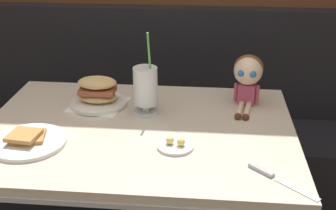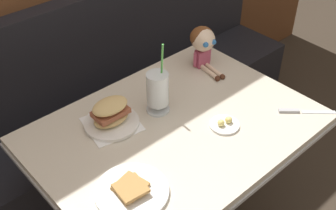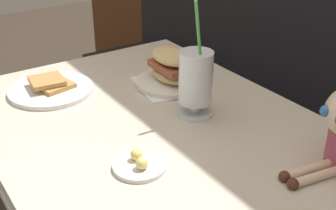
{
  "view_description": "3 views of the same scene",
  "coord_description": "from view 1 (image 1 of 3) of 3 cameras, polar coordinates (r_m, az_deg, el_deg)",
  "views": [
    {
      "loc": [
        0.24,
        -1.22,
        1.46
      ],
      "look_at": [
        0.11,
        0.14,
        0.85
      ],
      "focal_mm": 48.23,
      "sensor_mm": 36.0,
      "label": 1
    },
    {
      "loc": [
        -0.87,
        -0.74,
        1.85
      ],
      "look_at": [
        0.02,
        0.25,
        0.79
      ],
      "focal_mm": 45.28,
      "sensor_mm": 36.0,
      "label": 2
    },
    {
      "loc": [
        0.86,
        -0.35,
        1.32
      ],
      "look_at": [
        0.01,
        0.22,
        0.79
      ],
      "focal_mm": 47.7,
      "sensor_mm": 36.0,
      "label": 3
    }
  ],
  "objects": [
    {
      "name": "booth_bench",
      "position": [
        2.34,
        -1.18,
        -4.88
      ],
      "size": [
        2.6,
        0.48,
        1.0
      ],
      "color": "black",
      "rests_on": "ground"
    },
    {
      "name": "diner_table",
      "position": [
        1.69,
        -3.66,
        -8.77
      ],
      "size": [
        1.11,
        0.81,
        0.74
      ],
      "color": "beige",
      "rests_on": "ground"
    },
    {
      "name": "toast_plate",
      "position": [
        1.55,
        -17.29,
        -4.33
      ],
      "size": [
        0.25,
        0.25,
        0.04
      ],
      "color": "white",
      "rests_on": "diner_table"
    },
    {
      "name": "milkshake_glass",
      "position": [
        1.66,
        -2.86,
        2.18
      ],
      "size": [
        0.1,
        0.1,
        0.32
      ],
      "color": "silver",
      "rests_on": "diner_table"
    },
    {
      "name": "sandwich_plate",
      "position": [
        1.77,
        -8.86,
        1.38
      ],
      "size": [
        0.23,
        0.23,
        0.12
      ],
      "color": "white",
      "rests_on": "diner_table"
    },
    {
      "name": "butter_saucer",
      "position": [
        1.46,
        0.94,
        -5.06
      ],
      "size": [
        0.12,
        0.12,
        0.04
      ],
      "color": "white",
      "rests_on": "diner_table"
    },
    {
      "name": "butter_knife",
      "position": [
        1.35,
        12.85,
        -8.62
      ],
      "size": [
        0.18,
        0.17,
        0.01
      ],
      "color": "silver",
      "rests_on": "diner_table"
    },
    {
      "name": "seated_doll",
      "position": [
        1.75,
        10.08,
        3.96
      ],
      "size": [
        0.13,
        0.23,
        0.2
      ],
      "color": "#B74C6B",
      "rests_on": "diner_table"
    }
  ]
}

